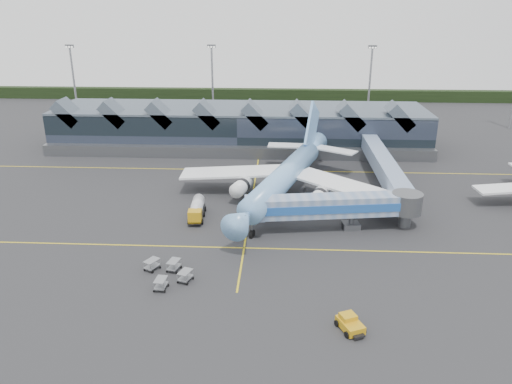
# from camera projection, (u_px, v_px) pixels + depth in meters

# --- Properties ---
(ground) EXTENTS (260.00, 260.00, 0.00)m
(ground) POSITION_uv_depth(u_px,v_px,m) (248.00, 225.00, 80.23)
(ground) COLOR #29292C
(ground) RESTS_ON ground
(taxi_stripes) EXTENTS (120.00, 60.00, 0.01)m
(taxi_stripes) POSITION_uv_depth(u_px,v_px,m) (251.00, 202.00, 89.56)
(taxi_stripes) COLOR yellow
(taxi_stripes) RESTS_ON ground
(tree_line_far) EXTENTS (260.00, 4.00, 4.00)m
(tree_line_far) POSITION_uv_depth(u_px,v_px,m) (268.00, 95.00, 182.16)
(tree_line_far) COLOR black
(tree_line_far) RESTS_ON ground
(terminal) EXTENTS (90.00, 22.25, 12.52)m
(terminal) POSITION_uv_depth(u_px,v_px,m) (240.00, 127.00, 122.92)
(terminal) COLOR black
(terminal) RESTS_ON ground
(light_masts) EXTENTS (132.40, 42.56, 22.45)m
(light_masts) POSITION_uv_depth(u_px,v_px,m) (341.00, 86.00, 133.36)
(light_masts) COLOR gray
(light_masts) RESTS_ON ground
(main_airliner) EXTENTS (39.35, 46.34, 15.24)m
(main_airliner) POSITION_uv_depth(u_px,v_px,m) (287.00, 175.00, 89.84)
(main_airliner) COLOR #6CA5DB
(main_airliner) RESTS_ON ground
(jet_bridge) EXTENTS (27.85, 7.72, 5.80)m
(jet_bridge) POSITION_uv_depth(u_px,v_px,m) (344.00, 206.00, 77.53)
(jet_bridge) COLOR #6985B0
(jet_bridge) RESTS_ON ground
(fuel_truck) EXTENTS (2.87, 8.59, 2.86)m
(fuel_truck) POSITION_uv_depth(u_px,v_px,m) (197.00, 208.00, 82.68)
(fuel_truck) COLOR black
(fuel_truck) RESTS_ON ground
(pushback_tug) EXTENTS (3.32, 4.06, 1.63)m
(pushback_tug) POSITION_uv_depth(u_px,v_px,m) (350.00, 324.00, 54.38)
(pushback_tug) COLOR #C69012
(pushback_tug) RESTS_ON ground
(baggage_carts) EXTENTS (7.07, 7.06, 1.44)m
(baggage_carts) POSITION_uv_depth(u_px,v_px,m) (168.00, 272.00, 64.72)
(baggage_carts) COLOR gray
(baggage_carts) RESTS_ON ground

